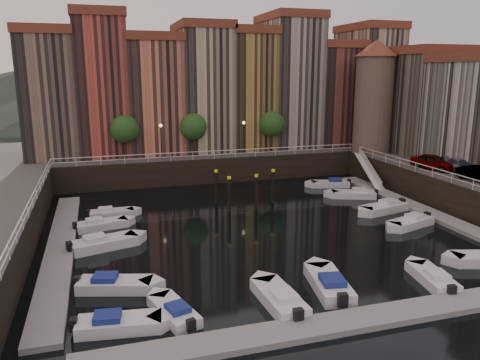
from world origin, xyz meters
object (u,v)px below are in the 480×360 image
object	(u,v)px
corner_tower	(374,95)
boat_left_0	(117,324)
car_b	(478,175)
boat_left_2	(103,243)
boat_left_1	(113,284)
car_c	(461,167)
mooring_pilings	(244,191)
gangway	(369,169)
car_a	(433,163)

from	to	relation	value
corner_tower	boat_left_0	world-z (taller)	corner_tower
corner_tower	car_b	world-z (taller)	corner_tower
boat_left_2	car_b	xyz separation A→B (m)	(33.77, -0.89, 3.30)
boat_left_1	car_c	bearing A→B (deg)	32.68
mooring_pilings	car_c	xyz separation A→B (m)	(21.36, -4.92, 2.04)
mooring_pilings	boat_left_0	size ratio (longest dim) A/B	1.26
mooring_pilings	boat_left_0	bearing A→B (deg)	-123.52
gangway	car_a	size ratio (longest dim) A/B	1.77
gangway	car_c	world-z (taller)	car_c
car_b	car_a	bearing A→B (deg)	86.56
car_b	car_c	size ratio (longest dim) A/B	0.89
corner_tower	boat_left_1	size ratio (longest dim) A/B	2.84
mooring_pilings	car_b	world-z (taller)	car_b
mooring_pilings	car_c	size ratio (longest dim) A/B	1.24
car_b	car_c	xyz separation A→B (m)	(1.14, 3.48, -0.01)
boat_left_0	car_b	xyz separation A→B (m)	(33.24, 11.27, 3.34)
boat_left_0	car_b	world-z (taller)	car_b
boat_left_0	gangway	bearing A→B (deg)	46.62
boat_left_0	car_a	distance (m)	37.12
car_a	gangway	bearing A→B (deg)	94.45
boat_left_2	car_c	xyz separation A→B (m)	(34.92, 2.59, 3.29)
car_a	car_b	distance (m)	5.72
corner_tower	gangway	size ratio (longest dim) A/B	1.66
boat_left_1	boat_left_2	bearing A→B (deg)	110.45
gangway	car_b	bearing A→B (deg)	-74.49
boat_left_1	car_a	xyz separation A→B (m)	(32.85, 12.20, 3.43)
boat_left_1	boat_left_2	size ratio (longest dim) A/B	0.91
car_a	car_c	world-z (taller)	car_a
boat_left_0	car_c	world-z (taller)	car_c
gangway	car_a	bearing A→B (deg)	-66.05
car_b	boat_left_0	bearing A→B (deg)	-168.87
boat_left_1	boat_left_2	xyz separation A→B (m)	(-0.51, 7.39, 0.04)
gangway	car_a	xyz separation A→B (m)	(3.11, -7.01, 1.88)
corner_tower	gangway	distance (m)	9.86
corner_tower	boat_left_1	xyz separation A→B (m)	(-32.64, -23.71, -9.83)
corner_tower	boat_left_2	xyz separation A→B (m)	(-33.14, -16.32, -9.79)
boat_left_1	boat_left_0	bearing A→B (deg)	-73.27
boat_left_1	car_a	world-z (taller)	car_a
mooring_pilings	car_b	bearing A→B (deg)	-22.56
mooring_pilings	boat_left_2	xyz separation A→B (m)	(-13.56, -7.51, -1.25)
car_a	boat_left_0	bearing A→B (deg)	-172.15
mooring_pilings	car_b	xyz separation A→B (m)	(20.22, -8.40, 2.05)
boat_left_1	car_b	distance (m)	34.06
corner_tower	gangway	bearing A→B (deg)	-122.80
gangway	boat_left_0	bearing A→B (deg)	-141.09
car_a	boat_left_2	bearing A→B (deg)	168.71
car_a	car_b	xyz separation A→B (m)	(0.42, -5.70, -0.10)
gangway	boat_left_0	size ratio (longest dim) A/B	1.77
car_a	car_b	size ratio (longest dim) A/B	1.10
car_b	corner_tower	bearing A→B (deg)	84.49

